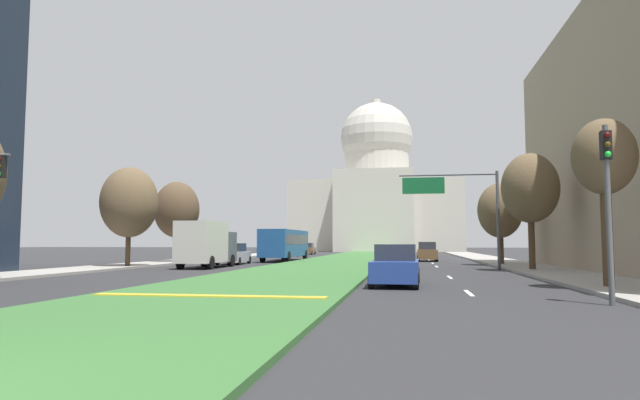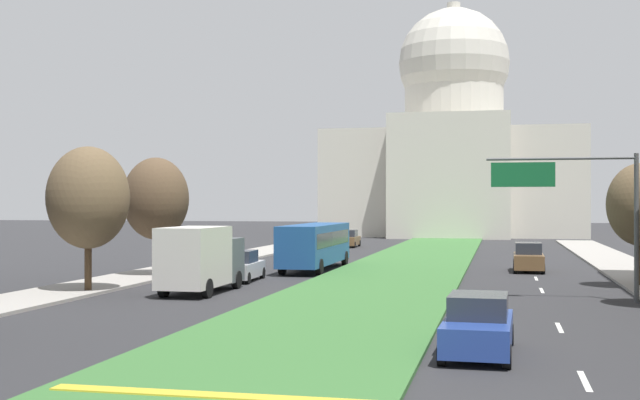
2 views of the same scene
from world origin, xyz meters
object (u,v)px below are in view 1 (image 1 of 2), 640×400
Objects in this scene: street_tree_right_mid at (530,189)px; street_tree_right_far at (500,211)px; sedan_midblock at (234,254)px; sedan_very_far at (308,249)px; street_tree_left_far at (177,210)px; traffic_light_near_right at (608,189)px; sedan_lead_stopped at (396,266)px; box_truck_delivery at (206,244)px; capitol_building at (377,194)px; city_bus at (285,242)px; street_tree_left_mid at (129,202)px; sedan_far_horizon at (294,250)px; street_tree_right_near at (604,160)px; overhead_guide_sign at (459,199)px; sedan_distant at (427,252)px.

street_tree_right_far is at bearing 93.03° from street_tree_right_mid.
sedan_midblock is 36.09m from sedan_very_far.
traffic_light_near_right is at bearing -47.28° from street_tree_left_far.
street_tree_right_far is at bearing 69.73° from sedan_lead_stopped.
sedan_lead_stopped is at bearing -44.97° from box_truck_delivery.
capitol_building is 61.08m from city_bus.
sedan_far_horizon is at bearing 81.74° from street_tree_left_mid.
street_tree_right_near is at bearing -68.90° from sedan_very_far.
sedan_very_far is (-0.06, 10.25, -0.00)m from sedan_far_horizon.
box_truck_delivery is (-13.46, 13.44, 0.87)m from sedan_lead_stopped.
sedan_midblock is at bearing 90.36° from box_truck_delivery.
overhead_guide_sign is 1.39× the size of sedan_lead_stopped.
street_tree_right_near is at bearing -26.64° from street_tree_left_mid.
overhead_guide_sign is 1.02× the size of street_tree_right_far.
sedan_distant is (-5.27, 9.15, -3.38)m from street_tree_right_far.
street_tree_left_mid is 8.73m from street_tree_left_far.
sedan_distant is (-5.59, 30.86, -4.09)m from street_tree_right_near.
traffic_light_near_right is 37.31m from street_tree_left_far.
sedan_lead_stopped is at bearing -123.54° from street_tree_right_mid.
traffic_light_near_right is 1.17× the size of sedan_midblock.
capitol_building is 5.25× the size of street_tree_right_far.
sedan_far_horizon is (-16.29, 15.75, -0.05)m from sedan_distant.
sedan_distant is 1.06× the size of sedan_far_horizon.
city_bus is (2.35, 14.60, 0.09)m from box_truck_delivery.
capitol_building is 7.17× the size of sedan_lead_stopped.
street_tree_left_far is at bearing 126.48° from box_truck_delivery.
box_truck_delivery reaches higher than sedan_distant.
street_tree_left_mid is 26.84m from street_tree_right_mid.
sedan_very_far is (-17.94, 41.82, -3.89)m from overhead_guide_sign.
box_truck_delivery is at bearing -89.14° from sedan_far_horizon.
street_tree_left_far is 23.46m from sedan_distant.
street_tree_right_mid is 25.12m from city_bus.
sedan_far_horizon is at bearing 111.22° from traffic_light_near_right.
street_tree_right_near is 1.50× the size of sedan_very_far.
sedan_midblock is (-13.50, 19.71, -0.00)m from sedan_lead_stopped.
sedan_midblock is at bearing 127.10° from traffic_light_near_right.
street_tree_right_mid is 19.01m from sedan_distant.
street_tree_right_near is at bearing -7.57° from sedan_lead_stopped.
street_tree_right_near is 0.93× the size of street_tree_left_far.
sedan_lead_stopped is 29.90m from sedan_distant.
sedan_midblock is 6.33m from box_truck_delivery.
street_tree_left_mid reaches higher than city_bus.
street_tree_right_far is (3.69, 6.67, -0.46)m from overhead_guide_sign.
street_tree_right_near is (4.00, -15.04, 0.25)m from overhead_guide_sign.
street_tree_right_near is 0.92× the size of street_tree_left_mid.
capitol_building is at bearing 80.11° from street_tree_left_mid.
street_tree_right_far is (-0.31, 21.71, -0.71)m from street_tree_right_near.
street_tree_left_mid reaches higher than sedan_distant.
box_truck_delivery is at bearing -161.11° from street_tree_right_far.
overhead_guide_sign is at bearing 96.38° from traffic_light_near_right.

